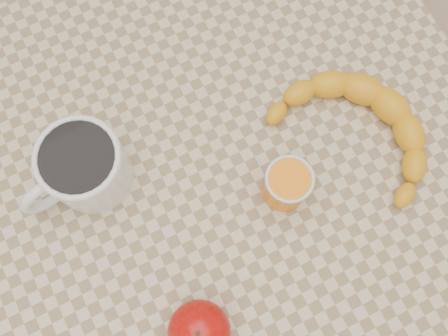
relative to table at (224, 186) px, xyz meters
name	(u,v)px	position (x,y,z in m)	size (l,w,h in m)	color
ground	(224,238)	(0.00, 0.00, -0.66)	(3.00, 3.00, 0.00)	tan
table	(224,186)	(0.00, 0.00, 0.00)	(0.80, 0.80, 0.75)	#C3AE8A
coffee_mug	(83,167)	(-0.17, 0.08, 0.14)	(0.16, 0.13, 0.10)	silver
orange_juice_glass	(287,185)	(0.06, -0.06, 0.12)	(0.06, 0.06, 0.07)	orange
apple	(199,332)	(-0.12, -0.18, 0.12)	(0.09, 0.09, 0.07)	#900406
banana	(360,131)	(0.19, -0.04, 0.11)	(0.27, 0.33, 0.04)	#F6A715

